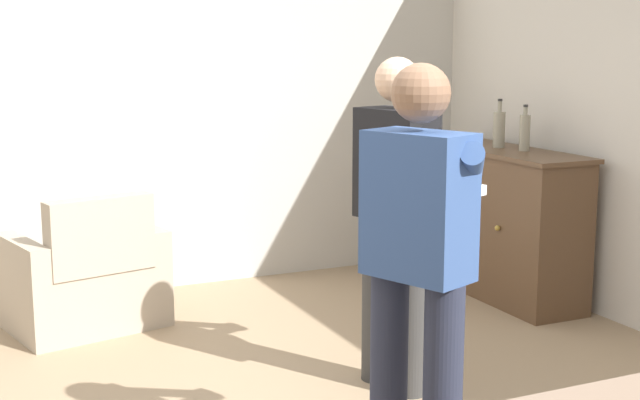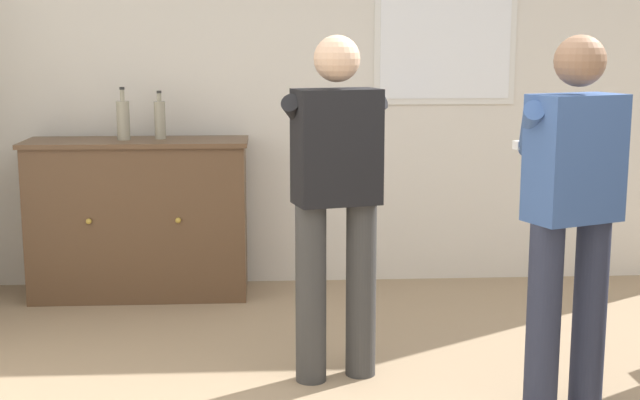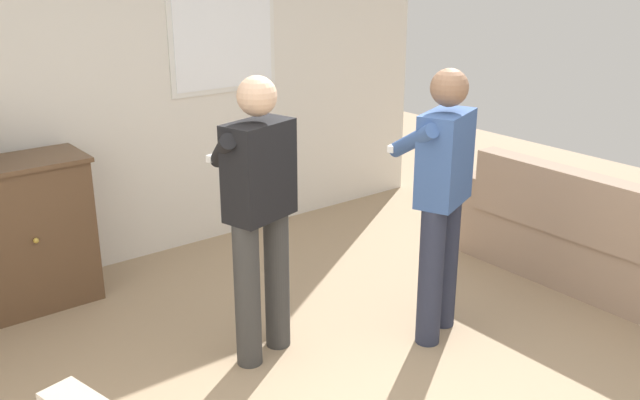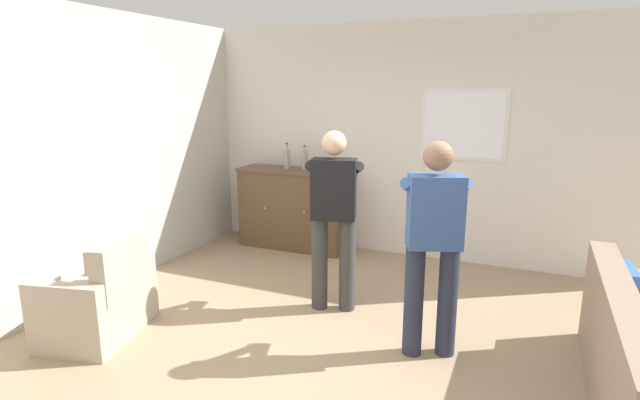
# 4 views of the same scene
# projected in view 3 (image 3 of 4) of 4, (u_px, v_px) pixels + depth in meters

# --- Properties ---
(ground) EXTENTS (10.40, 10.40, 0.00)m
(ground) POSITION_uv_depth(u_px,v_px,m) (390.00, 396.00, 3.90)
(ground) COLOR #9E8466
(wall_back_with_window) EXTENTS (5.20, 0.15, 2.80)m
(wall_back_with_window) POSITION_uv_depth(u_px,v_px,m) (157.00, 76.00, 5.41)
(wall_back_with_window) COLOR silver
(wall_back_with_window) RESTS_ON ground
(couch) EXTENTS (0.57, 2.50, 0.88)m
(couch) POSITION_uv_depth(u_px,v_px,m) (618.00, 253.00, 4.90)
(couch) COLOR gray
(couch) RESTS_ON ground
(person_standing_left) EXTENTS (0.54, 0.52, 1.68)m
(person_standing_left) POSITION_uv_depth(u_px,v_px,m) (259.00, 207.00, 4.01)
(person_standing_left) COLOR #383838
(person_standing_left) RESTS_ON ground
(person_standing_right) EXTENTS (0.52, 0.52, 1.68)m
(person_standing_right) POSITION_uv_depth(u_px,v_px,m) (441.00, 193.00, 4.24)
(person_standing_right) COLOR #282D42
(person_standing_right) RESTS_ON ground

